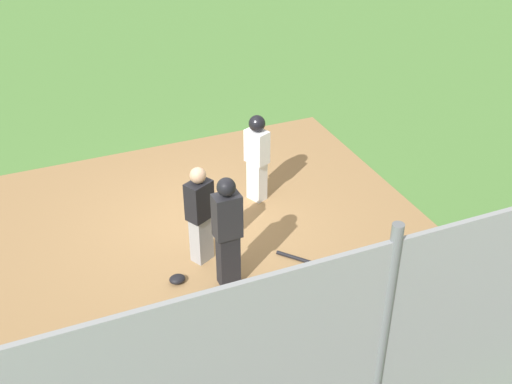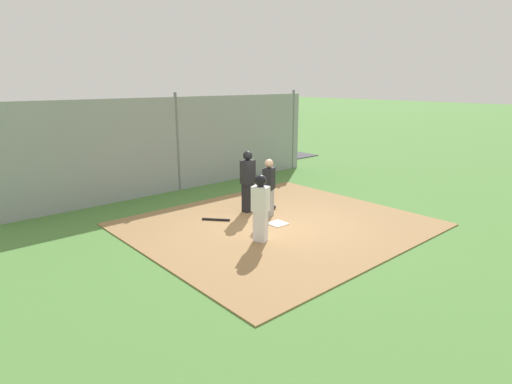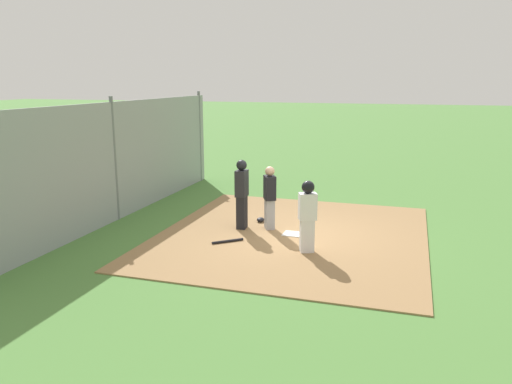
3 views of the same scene
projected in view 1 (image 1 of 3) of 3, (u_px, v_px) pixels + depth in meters
The scene contains 9 objects.
ground_plane at pixel (207, 232), 10.54m from camera, with size 140.00×140.00×0.00m, color #51843D.
dirt_infield at pixel (207, 232), 10.53m from camera, with size 7.20×6.40×0.03m, color #9E774C.
home_plate at pixel (207, 230), 10.52m from camera, with size 0.44×0.44×0.02m, color white.
catcher at pixel (200, 214), 9.45m from camera, with size 0.46×0.41×1.62m.
umpire at pixel (227, 230), 8.92m from camera, with size 0.39×0.27×1.78m.
runner at pixel (257, 153), 10.88m from camera, with size 0.39×0.45×1.61m.
baseball_bat at pixel (300, 259), 9.84m from camera, with size 0.06×0.06×0.78m, color black.
catcher_mask at pixel (177, 279), 9.39m from camera, with size 0.24×0.20×0.12m, color black.
backstop_fence at pixel (376, 381), 5.83m from camera, with size 12.00×0.10×3.35m.
Camera 1 is at (-2.57, -8.21, 6.17)m, focal length 44.79 mm.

